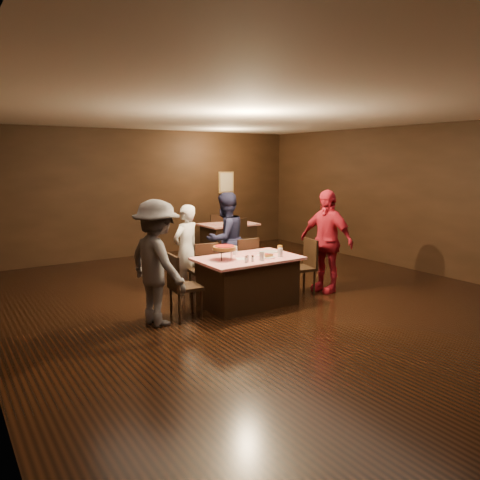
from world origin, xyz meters
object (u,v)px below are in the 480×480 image
object	(u,v)px
chair_back_near	(245,240)
diner_grey_knit	(157,263)
chair_far_right	(243,264)
glass_front_left	(262,256)
chair_back_far	(216,232)
diner_white_jacket	(186,249)
glass_back	(235,250)
pizza_stand	(225,248)
back_table	(228,239)
main_table	(248,281)
plate_empty	(270,252)
chair_far_left	(203,270)
chair_end_left	(186,286)
glass_front_right	(280,253)
diner_red_shirt	(326,241)
glass_amber	(280,250)
chair_end_right	(301,267)
diner_navy_hoodie	(226,239)

from	to	relation	value
chair_back_near	diner_grey_knit	xyz separation A→B (m)	(-3.39, -2.88, 0.40)
chair_far_right	glass_front_left	world-z (taller)	chair_far_right
chair_back_far	diner_white_jacket	xyz separation A→B (m)	(-2.36, -3.01, 0.29)
glass_back	pizza_stand	bearing A→B (deg)	-144.46
back_table	diner_white_jacket	distance (m)	3.40
back_table	main_table	bearing A→B (deg)	-117.50
pizza_stand	plate_empty	world-z (taller)	pizza_stand
diner_grey_knit	glass_back	size ratio (longest dim) A/B	12.54
pizza_stand	plate_empty	distance (m)	0.97
diner_grey_knit	chair_far_left	bearing A→B (deg)	-65.59
chair_end_left	diner_grey_knit	world-z (taller)	diner_grey_knit
main_table	glass_front_right	size ratio (longest dim) A/B	11.43
chair_end_left	chair_back_far	size ratio (longest dim) A/B	1.00
diner_grey_knit	plate_empty	size ratio (longest dim) A/B	7.03
back_table	chair_end_left	world-z (taller)	chair_end_left
chair_end_left	glass_front_left	xyz separation A→B (m)	(1.15, -0.30, 0.37)
chair_back_near	diner_red_shirt	world-z (taller)	diner_red_shirt
diner_grey_knit	pizza_stand	xyz separation A→B (m)	(1.15, 0.09, 0.07)
pizza_stand	glass_back	bearing A→B (deg)	35.54
chair_end_left	chair_far_right	bearing A→B (deg)	-58.66
plate_empty	glass_amber	xyz separation A→B (m)	(0.05, -0.20, 0.06)
main_table	chair_end_right	distance (m)	1.10
chair_far_left	glass_front_left	distance (m)	1.20
chair_back_far	glass_back	xyz separation A→B (m)	(-1.90, -3.84, 0.37)
main_table	chair_back_far	size ratio (longest dim) A/B	1.68
chair_far_left	plate_empty	distance (m)	1.16
chair_end_left	glass_front_right	xyz separation A→B (m)	(1.55, -0.25, 0.37)
chair_end_right	glass_back	world-z (taller)	chair_end_right
chair_back_far	glass_back	size ratio (longest dim) A/B	6.79
main_table	pizza_stand	size ratio (longest dim) A/B	4.21
pizza_stand	glass_amber	xyz separation A→B (m)	(1.00, -0.10, -0.11)
chair_far_right	diner_white_jacket	world-z (taller)	diner_white_jacket
chair_far_left	diner_grey_knit	world-z (taller)	diner_grey_knit
diner_navy_hoodie	pizza_stand	size ratio (longest dim) A/B	4.50
chair_end_left	chair_back_far	bearing A→B (deg)	-30.63
glass_front_right	glass_back	xyz separation A→B (m)	(-0.50, 0.55, 0.00)
chair_back_near	chair_back_far	distance (m)	1.30
diner_grey_knit	glass_front_left	bearing A→B (deg)	-109.34
chair_far_right	diner_navy_hoodie	xyz separation A→B (m)	(-0.06, 0.48, 0.38)
diner_grey_knit	pizza_stand	world-z (taller)	diner_grey_knit
diner_navy_hoodie	chair_back_far	bearing A→B (deg)	-128.32
glass_amber	main_table	bearing A→B (deg)	175.24
chair_back_far	diner_white_jacket	bearing A→B (deg)	61.68
plate_empty	glass_front_right	xyz separation A→B (m)	(-0.10, -0.40, 0.06)
chair_far_right	chair_end_right	size ratio (longest dim) A/B	1.00
chair_far_right	glass_front_left	distance (m)	1.17
chair_far_left	glass_front_left	world-z (taller)	chair_far_left
chair_back_near	back_table	bearing A→B (deg)	86.94
chair_back_far	plate_empty	distance (m)	4.21
chair_far_right	glass_amber	distance (m)	0.90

